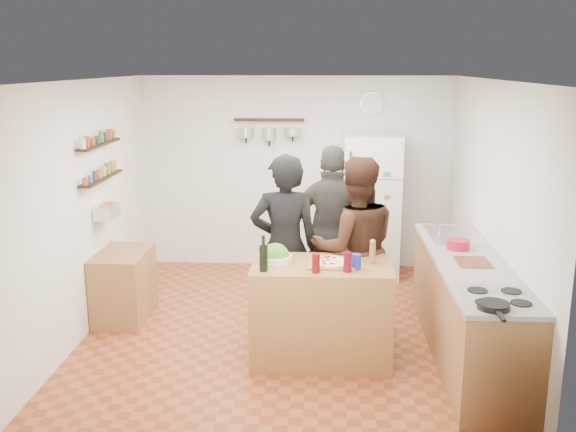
# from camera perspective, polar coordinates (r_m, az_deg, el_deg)

# --- Properties ---
(room_shell) EXTENTS (4.20, 4.20, 4.20)m
(room_shell) POSITION_cam_1_polar(r_m,az_deg,el_deg) (6.73, 0.14, 1.40)
(room_shell) COLOR brown
(room_shell) RESTS_ON ground
(prep_island) EXTENTS (1.25, 0.72, 0.91)m
(prep_island) POSITION_cam_1_polar(r_m,az_deg,el_deg) (5.89, 2.97, -8.51)
(prep_island) COLOR olive
(prep_island) RESTS_ON floor
(pizza_board) EXTENTS (0.42, 0.34, 0.02)m
(pizza_board) POSITION_cam_1_polar(r_m,az_deg,el_deg) (5.71, 3.83, -4.27)
(pizza_board) COLOR olive
(pizza_board) RESTS_ON prep_island
(pizza) EXTENTS (0.34, 0.34, 0.02)m
(pizza) POSITION_cam_1_polar(r_m,az_deg,el_deg) (5.71, 3.83, -4.08)
(pizza) COLOR beige
(pizza) RESTS_ON pizza_board
(salad_bowl) EXTENTS (0.31, 0.31, 0.06)m
(salad_bowl) POSITION_cam_1_polar(r_m,az_deg,el_deg) (5.79, -1.14, -3.78)
(salad_bowl) COLOR silver
(salad_bowl) RESTS_ON prep_island
(wine_bottle) EXTENTS (0.07, 0.07, 0.22)m
(wine_bottle) POSITION_cam_1_polar(r_m,az_deg,el_deg) (5.52, -2.19, -3.79)
(wine_bottle) COLOR black
(wine_bottle) RESTS_ON prep_island
(wine_glass_near) EXTENTS (0.07, 0.07, 0.17)m
(wine_glass_near) POSITION_cam_1_polar(r_m,az_deg,el_deg) (5.48, 2.50, -4.21)
(wine_glass_near) COLOR #59070A
(wine_glass_near) RESTS_ON prep_island
(wine_glass_far) EXTENTS (0.07, 0.07, 0.17)m
(wine_glass_far) POSITION_cam_1_polar(r_m,az_deg,el_deg) (5.52, 5.31, -4.09)
(wine_glass_far) COLOR #500617
(wine_glass_far) RESTS_ON prep_island
(pepper_mill) EXTENTS (0.05, 0.05, 0.18)m
(pepper_mill) POSITION_cam_1_polar(r_m,az_deg,el_deg) (5.77, 7.52, -3.35)
(pepper_mill) COLOR #8E5B3B
(pepper_mill) RESTS_ON prep_island
(salt_canister) EXTENTS (0.08, 0.08, 0.13)m
(salt_canister) POSITION_cam_1_polar(r_m,az_deg,el_deg) (5.61, 6.10, -4.05)
(salt_canister) COLOR navy
(salt_canister) RESTS_ON prep_island
(person_left) EXTENTS (0.72, 0.52, 1.83)m
(person_left) POSITION_cam_1_polar(r_m,az_deg,el_deg) (6.22, -0.30, -2.78)
(person_left) COLOR black
(person_left) RESTS_ON floor
(person_center) EXTENTS (0.97, 0.80, 1.80)m
(person_center) POSITION_cam_1_polar(r_m,az_deg,el_deg) (6.25, 5.97, -2.93)
(person_center) COLOR black
(person_center) RESTS_ON floor
(person_back) EXTENTS (1.12, 0.56, 1.84)m
(person_back) POSITION_cam_1_polar(r_m,az_deg,el_deg) (6.76, 4.06, -1.47)
(person_back) COLOR #2C2927
(person_back) RESTS_ON floor
(counter_run) EXTENTS (0.63, 2.63, 0.90)m
(counter_run) POSITION_cam_1_polar(r_m,az_deg,el_deg) (6.20, 15.69, -7.93)
(counter_run) COLOR #9E7042
(counter_run) RESTS_ON floor
(stove_top) EXTENTS (0.60, 0.62, 0.02)m
(stove_top) POSITION_cam_1_polar(r_m,az_deg,el_deg) (5.17, 18.22, -6.97)
(stove_top) COLOR white
(stove_top) RESTS_ON counter_run
(skillet) EXTENTS (0.24, 0.24, 0.05)m
(skillet) POSITION_cam_1_polar(r_m,az_deg,el_deg) (4.92, 17.80, -7.59)
(skillet) COLOR black
(skillet) RESTS_ON stove_top
(sink) EXTENTS (0.50, 0.80, 0.03)m
(sink) POSITION_cam_1_polar(r_m,az_deg,el_deg) (6.84, 14.46, -1.71)
(sink) COLOR silver
(sink) RESTS_ON counter_run
(cutting_board) EXTENTS (0.30, 0.40, 0.02)m
(cutting_board) POSITION_cam_1_polar(r_m,az_deg,el_deg) (5.98, 16.11, -4.07)
(cutting_board) COLOR brown
(cutting_board) RESTS_ON counter_run
(red_bowl) EXTENTS (0.22, 0.22, 0.09)m
(red_bowl) POSITION_cam_1_polar(r_m,az_deg,el_deg) (6.35, 14.89, -2.46)
(red_bowl) COLOR #A6132A
(red_bowl) RESTS_ON counter_run
(fridge) EXTENTS (0.70, 0.68, 1.80)m
(fridge) POSITION_cam_1_polar(r_m,az_deg,el_deg) (8.15, 7.36, 0.90)
(fridge) COLOR white
(fridge) RESTS_ON floor
(wall_clock) EXTENTS (0.30, 0.03, 0.30)m
(wall_clock) POSITION_cam_1_polar(r_m,az_deg,el_deg) (8.30, 7.46, 9.86)
(wall_clock) COLOR silver
(wall_clock) RESTS_ON back_wall
(spice_shelf_lower) EXTENTS (0.12, 1.00, 0.02)m
(spice_shelf_lower) POSITION_cam_1_polar(r_m,az_deg,el_deg) (6.88, -16.24, 3.25)
(spice_shelf_lower) COLOR black
(spice_shelf_lower) RESTS_ON left_wall
(spice_shelf_upper) EXTENTS (0.12, 1.00, 0.02)m
(spice_shelf_upper) POSITION_cam_1_polar(r_m,az_deg,el_deg) (6.83, -16.44, 6.13)
(spice_shelf_upper) COLOR black
(spice_shelf_upper) RESTS_ON left_wall
(produce_basket) EXTENTS (0.18, 0.35, 0.14)m
(produce_basket) POSITION_cam_1_polar(r_m,az_deg,el_deg) (6.94, -15.82, 0.40)
(produce_basket) COLOR silver
(produce_basket) RESTS_ON left_wall
(side_table) EXTENTS (0.50, 0.80, 0.73)m
(side_table) POSITION_cam_1_polar(r_m,az_deg,el_deg) (7.03, -14.37, -5.99)
(side_table) COLOR olive
(side_table) RESTS_ON floor
(pot_rack) EXTENTS (0.90, 0.04, 0.04)m
(pot_rack) POSITION_cam_1_polar(r_m,az_deg,el_deg) (8.24, -1.69, 8.54)
(pot_rack) COLOR black
(pot_rack) RESTS_ON back_wall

